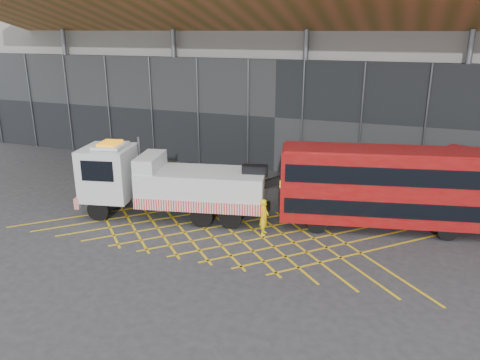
% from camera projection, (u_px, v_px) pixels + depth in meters
% --- Properties ---
extents(ground_plane, '(120.00, 120.00, 0.00)m').
position_uv_depth(ground_plane, '(178.00, 224.00, 25.10)').
color(ground_plane, '#2D2D30').
extents(road_markings, '(21.56, 7.16, 0.01)m').
position_uv_depth(road_markings, '(219.00, 231.00, 24.30)').
color(road_markings, gold).
rests_on(road_markings, ground_plane).
extents(construction_building, '(55.00, 23.97, 18.00)m').
position_uv_depth(construction_building, '(300.00, 42.00, 38.09)').
color(construction_building, gray).
rests_on(construction_building, ground_plane).
extents(recovery_truck, '(12.11, 4.88, 4.21)m').
position_uv_depth(recovery_truck, '(166.00, 183.00, 25.72)').
color(recovery_truck, black).
rests_on(recovery_truck, ground_plane).
extents(bus_towed, '(10.80, 4.64, 4.29)m').
position_uv_depth(bus_towed, '(384.00, 185.00, 23.94)').
color(bus_towed, maroon).
rests_on(bus_towed, ground_plane).
extents(worker, '(0.53, 0.74, 1.88)m').
position_uv_depth(worker, '(264.00, 217.00, 23.66)').
color(worker, yellow).
rests_on(worker, ground_plane).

